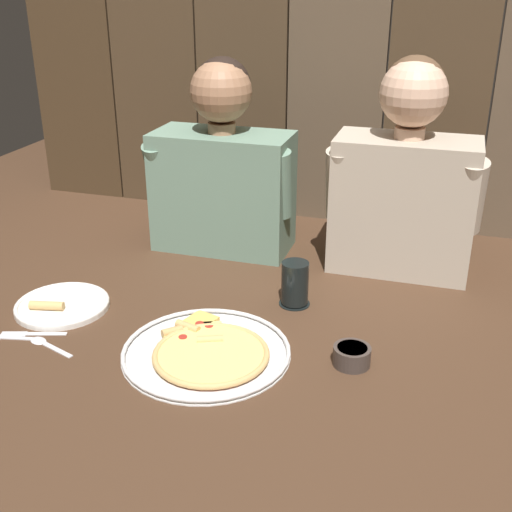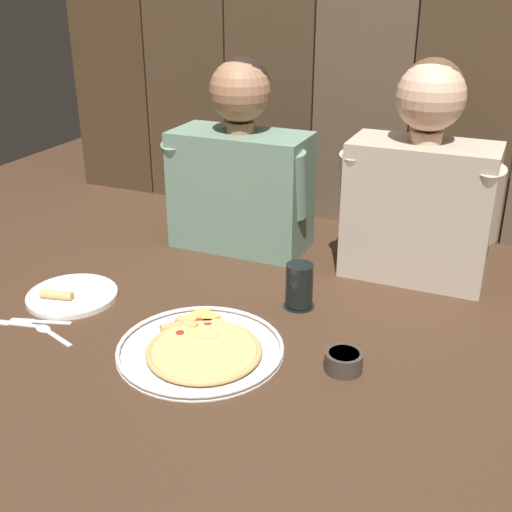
{
  "view_description": "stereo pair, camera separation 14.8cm",
  "coord_description": "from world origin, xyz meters",
  "px_view_note": "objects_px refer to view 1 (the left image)",
  "views": [
    {
      "loc": [
        0.37,
        -1.2,
        0.78
      ],
      "look_at": [
        -0.03,
        0.1,
        0.18
      ],
      "focal_mm": 45.21,
      "sensor_mm": 36.0,
      "label": 1
    },
    {
      "loc": [
        0.51,
        -1.15,
        0.78
      ],
      "look_at": [
        -0.03,
        0.1,
        0.18
      ],
      "focal_mm": 45.21,
      "sensor_mm": 36.0,
      "label": 2
    }
  ],
  "objects_px": {
    "dinner_plate": "(62,305)",
    "dipping_bowl": "(352,355)",
    "pizza_tray": "(208,352)",
    "diner_right": "(405,178)",
    "diner_left": "(222,167)",
    "drinking_glass": "(295,284)"
  },
  "relations": [
    {
      "from": "dinner_plate",
      "to": "dipping_bowl",
      "type": "xyz_separation_m",
      "value": [
        0.74,
        -0.04,
        0.01
      ]
    },
    {
      "from": "pizza_tray",
      "to": "diner_right",
      "type": "distance_m",
      "value": 0.74
    },
    {
      "from": "pizza_tray",
      "to": "diner_right",
      "type": "relative_size",
      "value": 0.64
    },
    {
      "from": "diner_left",
      "to": "diner_right",
      "type": "distance_m",
      "value": 0.53
    },
    {
      "from": "dinner_plate",
      "to": "diner_left",
      "type": "distance_m",
      "value": 0.61
    },
    {
      "from": "dinner_plate",
      "to": "diner_right",
      "type": "bearing_deg",
      "value": 32.45
    },
    {
      "from": "dinner_plate",
      "to": "diner_right",
      "type": "height_order",
      "value": "diner_right"
    },
    {
      "from": "dipping_bowl",
      "to": "diner_left",
      "type": "height_order",
      "value": "diner_left"
    },
    {
      "from": "drinking_glass",
      "to": "diner_right",
      "type": "height_order",
      "value": "diner_right"
    },
    {
      "from": "drinking_glass",
      "to": "diner_right",
      "type": "xyz_separation_m",
      "value": [
        0.23,
        0.3,
        0.21
      ]
    },
    {
      "from": "drinking_glass",
      "to": "dipping_bowl",
      "type": "height_order",
      "value": "drinking_glass"
    },
    {
      "from": "pizza_tray",
      "to": "drinking_glass",
      "type": "relative_size",
      "value": 3.24
    },
    {
      "from": "pizza_tray",
      "to": "diner_right",
      "type": "bearing_deg",
      "value": 59.22
    },
    {
      "from": "dinner_plate",
      "to": "drinking_glass",
      "type": "distance_m",
      "value": 0.59
    },
    {
      "from": "pizza_tray",
      "to": "dipping_bowl",
      "type": "xyz_separation_m",
      "value": [
        0.31,
        0.06,
        0.01
      ]
    },
    {
      "from": "pizza_tray",
      "to": "dipping_bowl",
      "type": "relative_size",
      "value": 4.59
    },
    {
      "from": "dinner_plate",
      "to": "diner_left",
      "type": "bearing_deg",
      "value": 62.76
    },
    {
      "from": "pizza_tray",
      "to": "diner_left",
      "type": "distance_m",
      "value": 0.66
    },
    {
      "from": "dinner_plate",
      "to": "dipping_bowl",
      "type": "distance_m",
      "value": 0.74
    },
    {
      "from": "pizza_tray",
      "to": "diner_left",
      "type": "bearing_deg",
      "value": 106.33
    },
    {
      "from": "drinking_glass",
      "to": "diner_right",
      "type": "distance_m",
      "value": 0.43
    },
    {
      "from": "dipping_bowl",
      "to": "diner_right",
      "type": "relative_size",
      "value": 0.14
    }
  ]
}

